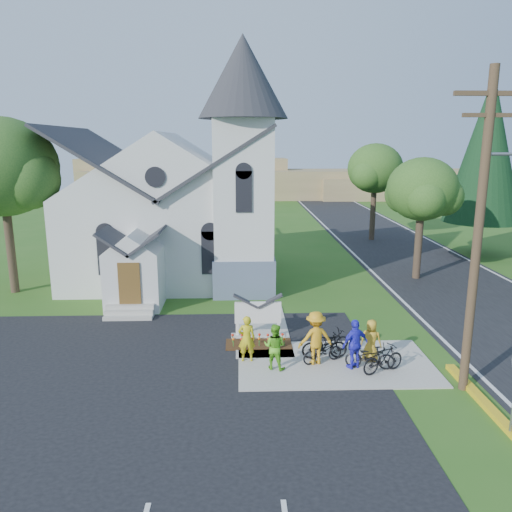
{
  "coord_description": "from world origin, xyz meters",
  "views": [
    {
      "loc": [
        -1.94,
        -16.14,
        7.83
      ],
      "look_at": [
        -1.22,
        5.0,
        3.01
      ],
      "focal_mm": 35.0,
      "sensor_mm": 36.0,
      "label": 1
    }
  ],
  "objects_px": {
    "cyclist_3": "(315,338)",
    "utility_pole": "(481,225)",
    "bike_3": "(383,359)",
    "church_sign": "(258,313)",
    "bike_1": "(325,345)",
    "bike_4": "(370,356)",
    "bike_0": "(322,351)",
    "cyclist_2": "(355,344)",
    "cyclist_0": "(247,338)",
    "bike_2": "(329,341)",
    "cyclist_4": "(371,340)",
    "cyclist_1": "(275,346)"
  },
  "relations": [
    {
      "from": "bike_1",
      "to": "bike_4",
      "type": "height_order",
      "value": "bike_1"
    },
    {
      "from": "bike_0",
      "to": "cyclist_4",
      "type": "distance_m",
      "value": 1.82
    },
    {
      "from": "utility_pole",
      "to": "bike_1",
      "type": "relative_size",
      "value": 5.94
    },
    {
      "from": "cyclist_2",
      "to": "cyclist_3",
      "type": "xyz_separation_m",
      "value": [
        -1.33,
        0.42,
        0.08
      ]
    },
    {
      "from": "bike_2",
      "to": "bike_3",
      "type": "xyz_separation_m",
      "value": [
        1.54,
        -1.8,
        0.07
      ]
    },
    {
      "from": "cyclist_0",
      "to": "cyclist_3",
      "type": "height_order",
      "value": "cyclist_3"
    },
    {
      "from": "bike_1",
      "to": "cyclist_2",
      "type": "xyz_separation_m",
      "value": [
        0.92,
        -0.82,
        0.39
      ]
    },
    {
      "from": "utility_pole",
      "to": "bike_1",
      "type": "bearing_deg",
      "value": 150.4
    },
    {
      "from": "church_sign",
      "to": "cyclist_2",
      "type": "bearing_deg",
      "value": -43.68
    },
    {
      "from": "cyclist_2",
      "to": "bike_4",
      "type": "xyz_separation_m",
      "value": [
        0.53,
        -0.07,
        -0.45
      ]
    },
    {
      "from": "utility_pole",
      "to": "cyclist_4",
      "type": "xyz_separation_m",
      "value": [
        -2.55,
        2.17,
        -4.57
      ]
    },
    {
      "from": "bike_2",
      "to": "bike_3",
      "type": "height_order",
      "value": "bike_3"
    },
    {
      "from": "cyclist_0",
      "to": "cyclist_2",
      "type": "relative_size",
      "value": 0.96
    },
    {
      "from": "church_sign",
      "to": "bike_0",
      "type": "distance_m",
      "value": 3.51
    },
    {
      "from": "cyclist_3",
      "to": "cyclist_1",
      "type": "bearing_deg",
      "value": 0.97
    },
    {
      "from": "church_sign",
      "to": "bike_0",
      "type": "height_order",
      "value": "church_sign"
    },
    {
      "from": "bike_0",
      "to": "cyclist_1",
      "type": "distance_m",
      "value": 1.87
    },
    {
      "from": "cyclist_3",
      "to": "cyclist_4",
      "type": "distance_m",
      "value": 2.08
    },
    {
      "from": "bike_1",
      "to": "bike_4",
      "type": "distance_m",
      "value": 1.71
    },
    {
      "from": "bike_2",
      "to": "bike_1",
      "type": "bearing_deg",
      "value": 133.43
    },
    {
      "from": "church_sign",
      "to": "utility_pole",
      "type": "xyz_separation_m",
      "value": [
        6.56,
        -4.7,
        4.38
      ]
    },
    {
      "from": "church_sign",
      "to": "utility_pole",
      "type": "distance_m",
      "value": 9.18
    },
    {
      "from": "cyclist_2",
      "to": "bike_3",
      "type": "distance_m",
      "value": 1.06
    },
    {
      "from": "church_sign",
      "to": "cyclist_3",
      "type": "bearing_deg",
      "value": -54.19
    },
    {
      "from": "bike_0",
      "to": "cyclist_3",
      "type": "distance_m",
      "value": 0.62
    },
    {
      "from": "bike_0",
      "to": "cyclist_4",
      "type": "height_order",
      "value": "cyclist_4"
    },
    {
      "from": "bike_2",
      "to": "cyclist_4",
      "type": "xyz_separation_m",
      "value": [
        1.37,
        -0.79,
        0.34
      ]
    },
    {
      "from": "bike_3",
      "to": "cyclist_1",
      "type": "bearing_deg",
      "value": 58.51
    },
    {
      "from": "cyclist_1",
      "to": "cyclist_3",
      "type": "height_order",
      "value": "cyclist_3"
    },
    {
      "from": "cyclist_0",
      "to": "bike_0",
      "type": "relative_size",
      "value": 1.08
    },
    {
      "from": "church_sign",
      "to": "bike_2",
      "type": "bearing_deg",
      "value": -33.45
    },
    {
      "from": "bike_0",
      "to": "bike_1",
      "type": "distance_m",
      "value": 0.37
    },
    {
      "from": "church_sign",
      "to": "bike_2",
      "type": "relative_size",
      "value": 1.32
    },
    {
      "from": "utility_pole",
      "to": "bike_0",
      "type": "relative_size",
      "value": 6.27
    },
    {
      "from": "cyclist_0",
      "to": "cyclist_4",
      "type": "relative_size",
      "value": 1.1
    },
    {
      "from": "utility_pole",
      "to": "cyclist_1",
      "type": "distance_m",
      "value": 7.77
    },
    {
      "from": "cyclist_1",
      "to": "bike_4",
      "type": "distance_m",
      "value": 3.38
    },
    {
      "from": "bike_0",
      "to": "bike_1",
      "type": "bearing_deg",
      "value": -43.76
    },
    {
      "from": "cyclist_1",
      "to": "bike_1",
      "type": "relative_size",
      "value": 0.97
    },
    {
      "from": "cyclist_2",
      "to": "bike_3",
      "type": "relative_size",
      "value": 1.06
    },
    {
      "from": "cyclist_3",
      "to": "utility_pole",
      "type": "bearing_deg",
      "value": 143.99
    },
    {
      "from": "cyclist_2",
      "to": "bike_4",
      "type": "relative_size",
      "value": 1.04
    },
    {
      "from": "bike_0",
      "to": "cyclist_3",
      "type": "height_order",
      "value": "cyclist_3"
    },
    {
      "from": "utility_pole",
      "to": "bike_1",
      "type": "distance_m",
      "value": 6.84
    },
    {
      "from": "cyclist_4",
      "to": "bike_4",
      "type": "height_order",
      "value": "cyclist_4"
    },
    {
      "from": "bike_3",
      "to": "church_sign",
      "type": "bearing_deg",
      "value": 25.48
    },
    {
      "from": "utility_pole",
      "to": "cyclist_0",
      "type": "height_order",
      "value": "utility_pole"
    },
    {
      "from": "bike_3",
      "to": "bike_1",
      "type": "bearing_deg",
      "value": 31.69
    },
    {
      "from": "cyclist_0",
      "to": "cyclist_2",
      "type": "height_order",
      "value": "cyclist_2"
    },
    {
      "from": "utility_pole",
      "to": "bike_4",
      "type": "distance_m",
      "value": 5.81
    }
  ]
}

